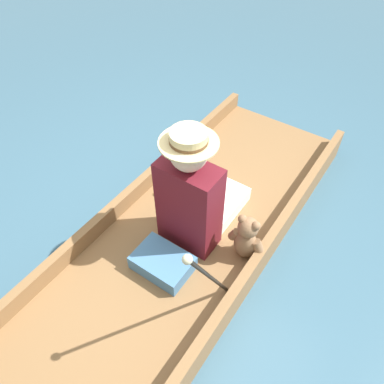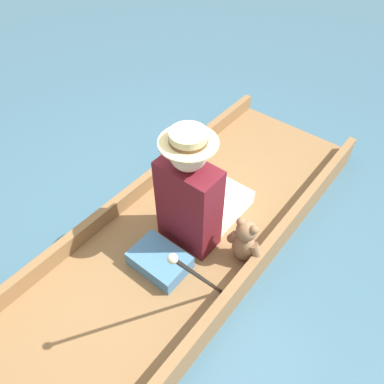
% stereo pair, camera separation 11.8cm
% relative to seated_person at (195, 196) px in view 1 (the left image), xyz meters
% --- Properties ---
extents(ground_plane, '(16.00, 16.00, 0.00)m').
position_rel_seated_person_xyz_m(ground_plane, '(-0.03, -0.10, -0.49)').
color(ground_plane, '#385B70').
extents(punt_boat, '(1.09, 3.20, 0.26)m').
position_rel_seated_person_xyz_m(punt_boat, '(-0.03, -0.10, -0.40)').
color(punt_boat, brown).
rests_on(punt_boat, ground_plane).
extents(seat_cushion, '(0.36, 0.25, 0.11)m').
position_rel_seated_person_xyz_m(seat_cushion, '(-0.00, -0.36, -0.29)').
color(seat_cushion, teal).
rests_on(seat_cushion, punt_boat).
extents(seated_person, '(0.38, 0.71, 0.89)m').
position_rel_seated_person_xyz_m(seated_person, '(0.00, 0.00, 0.00)').
color(seated_person, white).
rests_on(seated_person, punt_boat).
extents(teddy_bear, '(0.25, 0.15, 0.36)m').
position_rel_seated_person_xyz_m(teddy_bear, '(0.37, 0.03, -0.18)').
color(teddy_bear, '#846042').
rests_on(teddy_bear, punt_boat).
extents(wine_glass, '(0.07, 0.07, 0.22)m').
position_rel_seated_person_xyz_m(wine_glass, '(-0.30, 0.23, -0.21)').
color(wine_glass, silver).
rests_on(wine_glass, punt_boat).
extents(walking_cane, '(0.04, 0.44, 0.86)m').
position_rel_seated_person_xyz_m(walking_cane, '(0.41, -0.50, 0.15)').
color(walking_cane, black).
rests_on(walking_cane, punt_boat).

